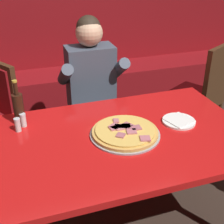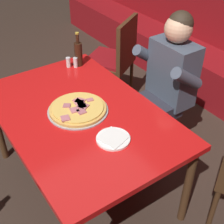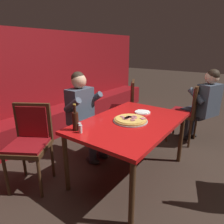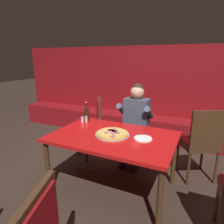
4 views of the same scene
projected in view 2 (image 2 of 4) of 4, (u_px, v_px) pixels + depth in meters
The scene contains 9 objects.
ground_plane at pixel (85, 184), 2.57m from camera, with size 24.00×24.00×0.00m, color #33261E.
main_dining_table at pixel (80, 120), 2.17m from camera, with size 1.48×0.98×0.74m.
pizza at pixel (78, 109), 2.13m from camera, with size 0.42×0.42×0.05m.
plate_white_paper at pixel (113, 139), 1.90m from camera, with size 0.21×0.21×0.02m.
beer_bottle at pixel (78, 53), 2.60m from camera, with size 0.07×0.07×0.29m.
shaker_black_pepper at pixel (68, 63), 2.62m from camera, with size 0.04×0.04×0.09m.
shaker_red_pepper_flakes at pixel (76, 63), 2.62m from camera, with size 0.04×0.04×0.09m.
diner_seated_blue_shirt at pixel (164, 84), 2.50m from camera, with size 0.53×0.53×1.27m.
dining_chair_near_left at pixel (115, 56), 3.16m from camera, with size 0.60×0.60×0.98m.
Camera 2 is at (1.53, -0.78, 2.02)m, focal length 50.00 mm.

